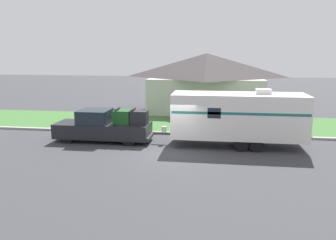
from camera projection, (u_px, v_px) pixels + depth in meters
ground_plane at (172, 151)px, 17.72m from camera, size 120.00×120.00×0.00m
curb_strip at (179, 134)px, 21.35m from camera, size 80.00×0.30×0.14m
lawn_strip at (184, 123)px, 24.90m from camera, size 80.00×7.00×0.03m
house_across_street at (206, 81)px, 30.41m from camera, size 10.64×8.60×5.23m
pickup_truck at (104, 127)px, 19.68m from camera, size 5.79×1.96×2.02m
travel_trailer at (238, 116)px, 18.41m from camera, size 8.53×2.41×3.29m
mailbox at (309, 120)px, 20.82m from camera, size 0.48×0.20×1.39m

